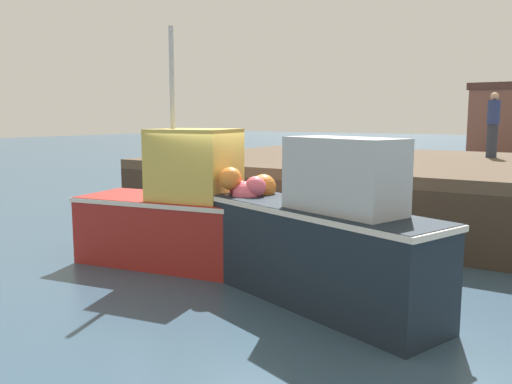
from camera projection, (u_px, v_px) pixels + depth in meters
ground at (205, 261)px, 10.66m from camera, size 120.00×160.00×0.10m
pier at (374, 169)px, 14.77m from camera, size 11.71×8.80×1.63m
fishing_boat_near_left at (180, 213)px, 10.13m from camera, size 3.90×2.12×4.41m
fishing_boat_near_right at (318, 238)px, 7.99m from camera, size 4.33×2.43×2.50m
rowboat at (369, 257)px, 10.01m from camera, size 1.75×0.73×0.45m
dockworker at (493, 125)px, 15.20m from camera, size 0.34×0.34×1.83m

